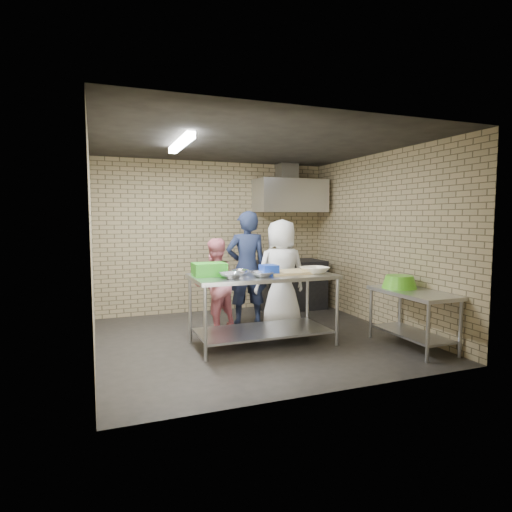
{
  "coord_description": "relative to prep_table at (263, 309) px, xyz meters",
  "views": [
    {
      "loc": [
        -2.07,
        -5.5,
        1.7
      ],
      "look_at": [
        0.1,
        0.2,
        1.15
      ],
      "focal_mm": 29.95,
      "sensor_mm": 36.0,
      "label": 1
    }
  ],
  "objects": [
    {
      "name": "mixing_bowl_b",
      "position": [
        -0.3,
        0.05,
        0.51
      ],
      "size": [
        0.26,
        0.26,
        0.07
      ],
      "primitive_type": "imported",
      "rotation": [
        0.0,
        0.0,
        0.16
      ],
      "color": "silver",
      "rests_on": "prep_table"
    },
    {
      "name": "bottle_green",
      "position": [
        1.78,
        2.16,
        1.54
      ],
      "size": [
        0.06,
        0.06,
        0.15
      ],
      "primitive_type": "cylinder",
      "color": "green",
      "rests_on": "wall_shelf"
    },
    {
      "name": "mixing_bowl_a",
      "position": [
        -0.5,
        -0.2,
        0.51
      ],
      "size": [
        0.34,
        0.34,
        0.07
      ],
      "primitive_type": "imported",
      "rotation": [
        0.0,
        0.0,
        0.16
      ],
      "color": "#AAADB1",
      "rests_on": "prep_table"
    },
    {
      "name": "prep_table",
      "position": [
        0.0,
        0.0,
        0.0
      ],
      "size": [
        1.89,
        0.95,
        0.95
      ],
      "primitive_type": "cube",
      "color": "#AAADB1",
      "rests_on": "floor"
    },
    {
      "name": "fluorescent_fixture",
      "position": [
        -1.02,
        0.27,
        2.17
      ],
      "size": [
        0.1,
        1.25,
        0.08
      ],
      "primitive_type": "cube",
      "color": "white",
      "rests_on": "ceiling"
    },
    {
      "name": "green_basin",
      "position": [
        1.76,
        -0.58,
        0.36
      ],
      "size": [
        0.46,
        0.46,
        0.17
      ],
      "primitive_type": null,
      "color": "#59C626",
      "rests_on": "side_counter"
    },
    {
      "name": "man_navy",
      "position": [
        0.18,
        1.14,
        0.43
      ],
      "size": [
        0.71,
        0.51,
        1.8
      ],
      "primitive_type": "imported",
      "rotation": [
        0.0,
        0.0,
        3.02
      ],
      "color": "#151A35",
      "rests_on": "floor"
    },
    {
      "name": "bottle_red",
      "position": [
        1.38,
        2.16,
        1.56
      ],
      "size": [
        0.07,
        0.07,
        0.18
      ],
      "primitive_type": "cylinder",
      "color": "#B22619",
      "rests_on": "wall_shelf"
    },
    {
      "name": "woman_white",
      "position": [
        0.61,
        0.76,
        0.36
      ],
      "size": [
        0.83,
        0.55,
        1.67
      ],
      "primitive_type": "imported",
      "rotation": [
        0.0,
        0.0,
        3.12
      ],
      "color": "white",
      "rests_on": "floor"
    },
    {
      "name": "green_crate",
      "position": [
        -0.7,
        0.12,
        0.56
      ],
      "size": [
        0.42,
        0.32,
        0.17
      ],
      "primitive_type": "cube",
      "color": "green",
      "rests_on": "prep_table"
    },
    {
      "name": "stove",
      "position": [
        1.33,
        1.92,
        -0.02
      ],
      "size": [
        1.2,
        0.7,
        0.9
      ],
      "primitive_type": "cube",
      "color": "black",
      "rests_on": "floor"
    },
    {
      "name": "woman_pink",
      "position": [
        -0.42,
        0.9,
        0.22
      ],
      "size": [
        0.83,
        0.75,
        1.39
      ],
      "primitive_type": "imported",
      "rotation": [
        0.0,
        0.0,
        3.54
      ],
      "color": "#DD7582",
      "rests_on": "floor"
    },
    {
      "name": "left_wall",
      "position": [
        -2.12,
        0.27,
        0.88
      ],
      "size": [
        0.06,
        4.0,
        2.7
      ],
      "primitive_type": "cube",
      "color": "#98875F",
      "rests_on": "ground"
    },
    {
      "name": "front_wall",
      "position": [
        -0.02,
        -1.73,
        0.88
      ],
      "size": [
        4.2,
        0.06,
        2.7
      ],
      "primitive_type": "cube",
      "color": "#98875F",
      "rests_on": "ground"
    },
    {
      "name": "right_wall",
      "position": [
        2.08,
        0.27,
        0.88
      ],
      "size": [
        0.06,
        4.0,
        2.7
      ],
      "primitive_type": "cube",
      "color": "#98875F",
      "rests_on": "ground"
    },
    {
      "name": "side_counter",
      "position": [
        1.78,
        -0.83,
        -0.1
      ],
      "size": [
        0.6,
        1.2,
        0.75
      ],
      "primitive_type": "cube",
      "color": "silver",
      "rests_on": "floor"
    },
    {
      "name": "ceramic_bowl",
      "position": [
        0.7,
        -0.15,
        0.52
      ],
      "size": [
        0.42,
        0.42,
        0.09
      ],
      "primitive_type": "imported",
      "rotation": [
        0.0,
        0.0,
        0.16
      ],
      "color": "beige",
      "rests_on": "prep_table"
    },
    {
      "name": "back_wall",
      "position": [
        -0.02,
        2.27,
        0.88
      ],
      "size": [
        4.2,
        0.06,
        2.7
      ],
      "primitive_type": "cube",
      "color": "#98875F",
      "rests_on": "ground"
    },
    {
      "name": "mixing_bowl_c",
      "position": [
        -0.1,
        -0.22,
        0.51
      ],
      "size": [
        0.31,
        0.31,
        0.07
      ],
      "primitive_type": "imported",
      "rotation": [
        0.0,
        0.0,
        0.16
      ],
      "color": "silver",
      "rests_on": "prep_table"
    },
    {
      "name": "range_hood",
      "position": [
        1.33,
        1.97,
        1.63
      ],
      "size": [
        1.3,
        0.6,
        0.6
      ],
      "primitive_type": "cube",
      "color": "silver",
      "rests_on": "back_wall"
    },
    {
      "name": "cutting_board",
      "position": [
        0.35,
        -0.02,
        0.49
      ],
      "size": [
        0.58,
        0.44,
        0.03
      ],
      "primitive_type": "cube",
      "color": "tan",
      "rests_on": "prep_table"
    },
    {
      "name": "hood_duct",
      "position": [
        1.33,
        2.12,
        2.08
      ],
      "size": [
        0.35,
        0.3,
        0.3
      ],
      "primitive_type": "cube",
      "color": "#A5A8AD",
      "rests_on": "back_wall"
    },
    {
      "name": "wall_shelf",
      "position": [
        1.63,
        2.16,
        1.45
      ],
      "size": [
        0.8,
        0.2,
        0.04
      ],
      "primitive_type": "cube",
      "color": "#3F2B19",
      "rests_on": "back_wall"
    },
    {
      "name": "ceiling",
      "position": [
        -0.02,
        0.27,
        2.23
      ],
      "size": [
        4.2,
        4.2,
        0.0
      ],
      "primitive_type": "plane",
      "rotation": [
        3.14,
        0.0,
        0.0
      ],
      "color": "black",
      "rests_on": "ground"
    },
    {
      "name": "blue_tub",
      "position": [
        0.05,
        -0.1,
        0.54
      ],
      "size": [
        0.21,
        0.21,
        0.14
      ],
      "primitive_type": "cube",
      "color": "#1739AE",
      "rests_on": "prep_table"
    },
    {
      "name": "floor",
      "position": [
        -0.02,
        0.27,
        -0.47
      ],
      "size": [
        4.2,
        4.2,
        0.0
      ],
      "primitive_type": "plane",
      "color": "black",
      "rests_on": "ground"
    }
  ]
}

